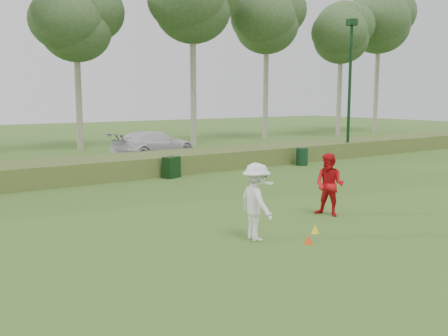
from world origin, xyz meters
TOP-DOWN VIEW (x-y plane):
  - ground at (0.00, 0.00)m, footprint 120.00×120.00m
  - reed_strip at (0.00, 12.00)m, footprint 80.00×3.00m
  - park_road at (0.00, 17.00)m, footprint 80.00×6.00m
  - lamp_post at (14.00, 11.00)m, footprint 0.70×0.70m
  - tree_4 at (2.00, 24.50)m, footprint 6.24×6.24m
  - tree_5 at (10.00, 22.50)m, footprint 7.28×7.28m
  - tree_6 at (18.00, 23.80)m, footprint 7.02×7.02m
  - tree_7 at (26.00, 22.80)m, footprint 6.50×6.50m
  - tree_8 at (33.00, 24.20)m, footprint 8.06×8.06m
  - player_white at (-1.60, 0.22)m, footprint 1.00×1.39m
  - player_red at (1.90, 1.00)m, footprint 1.02×1.14m
  - cone_orange at (-0.75, -0.84)m, footprint 0.21×0.21m
  - cone_yellow at (0.10, -0.21)m, footprint 0.22×0.22m
  - utility_cabinet at (1.37, 10.21)m, footprint 0.90×0.74m
  - trash_bin at (9.15, 9.87)m, footprint 0.76×0.76m
  - car_right at (4.10, 17.40)m, footprint 5.74×3.26m

SIDE VIEW (x-z plane):
  - ground at x=0.00m, z-range 0.00..0.00m
  - park_road at x=0.00m, z-range 0.00..0.06m
  - cone_orange at x=-0.75m, z-range 0.00..0.23m
  - cone_yellow at x=0.10m, z-range 0.00..0.24m
  - reed_strip at x=0.00m, z-range 0.00..0.90m
  - trash_bin at x=9.15m, z-range 0.00..0.94m
  - utility_cabinet at x=1.37m, z-range 0.00..0.97m
  - car_right at x=4.10m, z-range 0.06..1.63m
  - player_red at x=1.90m, z-range 0.00..1.95m
  - player_white at x=-1.60m, z-range 0.00..2.01m
  - lamp_post at x=14.00m, z-range 1.51..9.68m
  - tree_4 at x=2.00m, z-range 2.84..14.34m
  - tree_7 at x=26.00m, z-range 3.09..15.59m
  - tree_6 at x=18.00m, z-range 3.35..16.85m
  - tree_5 at x=10.00m, z-range 3.47..17.47m
  - tree_8 at x=33.00m, z-range 3.73..18.73m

